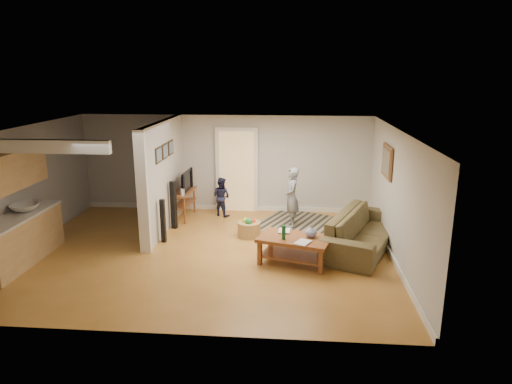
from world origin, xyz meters
TOP-DOWN VIEW (x-y plane):
  - ground at (0.00, 0.00)m, footprint 7.50×7.50m
  - room_shell at (-1.07, 0.43)m, footprint 7.54×6.02m
  - area_rug at (2.28, 1.78)m, footprint 3.17×2.81m
  - sofa at (3.22, 0.47)m, footprint 1.96×2.82m
  - coffee_table at (1.83, -0.39)m, footprint 1.51×1.13m
  - tv_console at (-0.94, 2.19)m, footprint 0.45×1.12m
  - speaker_left at (-1.00, 0.50)m, footprint 0.10×0.10m
  - speaker_right at (-1.00, 1.40)m, footprint 0.14×0.14m
  - toy_basket at (0.80, 0.99)m, footprint 0.51×0.51m
  - child at (1.74, 1.75)m, footprint 0.37×0.54m
  - toddler at (-0.04, 2.46)m, footprint 0.61×0.57m

SIDE VIEW (x-z plane):
  - ground at x=0.00m, z-range 0.00..0.00m
  - sofa at x=3.22m, z-range -0.38..0.38m
  - child at x=1.74m, z-range -0.71..0.71m
  - toddler at x=-0.04m, z-range -0.50..0.50m
  - area_rug at x=2.28m, z-range 0.00..0.01m
  - toy_basket at x=0.80m, z-range -0.04..0.42m
  - coffee_table at x=1.83m, z-range 0.01..0.81m
  - speaker_left at x=-1.00m, z-range 0.00..0.96m
  - speaker_right at x=-1.00m, z-range 0.00..1.14m
  - tv_console at x=-0.94m, z-range 0.16..1.11m
  - room_shell at x=-1.07m, z-range 0.20..2.72m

